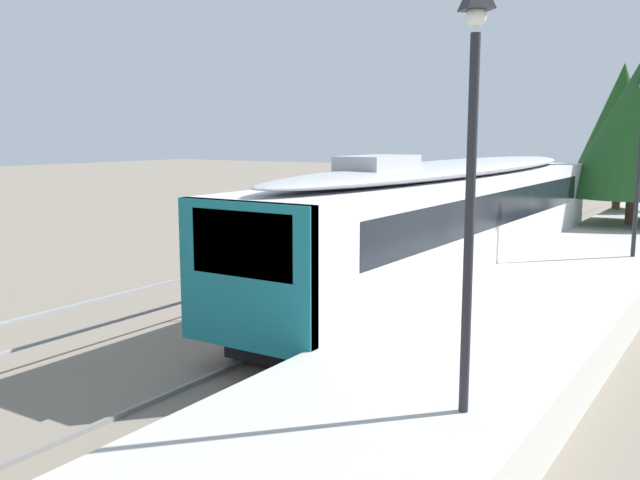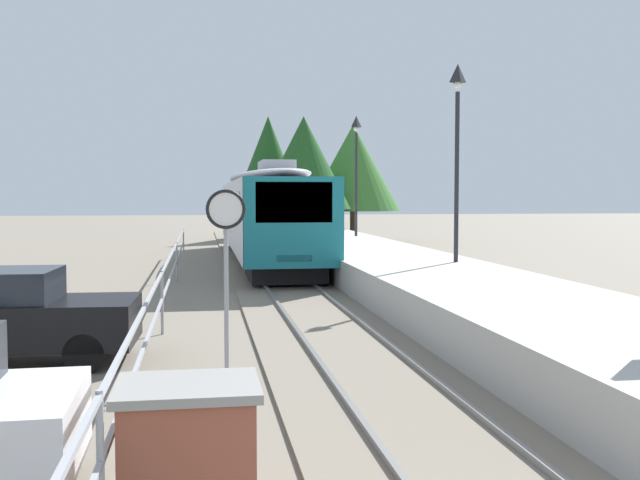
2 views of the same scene
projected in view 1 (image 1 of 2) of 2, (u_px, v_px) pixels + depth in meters
name	position (u px, v px, depth m)	size (l,w,h in m)	color
ground_plane	(261.00, 311.00, 17.12)	(160.00, 160.00, 0.00)	slate
track_rails	(366.00, 327.00, 15.51)	(3.20, 60.00, 0.14)	slate
commuter_train	(456.00, 213.00, 19.52)	(2.82, 19.42, 3.74)	silver
station_platform	(509.00, 332.00, 13.71)	(3.90, 60.00, 0.90)	#B7B5AD
platform_lamp_mid_platform	(473.00, 110.00, 8.06)	(0.34, 0.34, 5.35)	#232328
tree_behind_carpark	(621.00, 124.00, 31.64)	(4.29, 4.29, 7.59)	brown
tree_distant_left	(636.00, 131.00, 26.30)	(5.19, 5.19, 7.04)	brown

